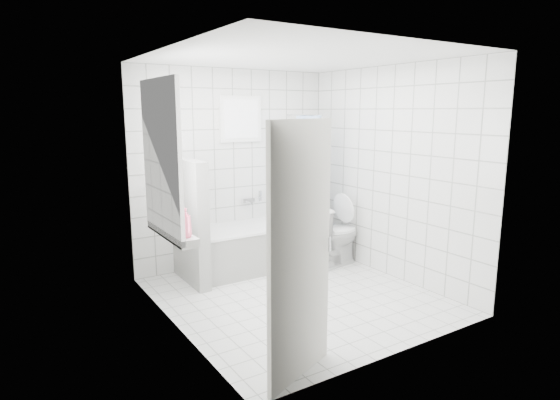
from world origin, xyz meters
TOP-DOWN VIEW (x-y plane):
  - ground at (0.00, 0.00)m, footprint 3.00×3.00m
  - ceiling at (0.00, 0.00)m, footprint 3.00×3.00m
  - wall_back at (0.00, 1.50)m, footprint 2.80×0.02m
  - wall_front at (0.00, -1.50)m, footprint 2.80×0.02m
  - wall_left at (-1.40, 0.00)m, footprint 0.02×3.00m
  - wall_right at (1.40, 0.00)m, footprint 0.02×3.00m
  - window_left at (-1.35, 0.30)m, footprint 0.01×0.90m
  - window_back at (0.10, 1.46)m, footprint 0.50×0.01m
  - window_sill at (-1.31, 0.30)m, footprint 0.18×1.02m
  - door at (-0.88, -1.33)m, footprint 0.76×0.34m
  - bathtub at (0.08, 1.12)m, footprint 1.67×0.77m
  - partition_wall at (-0.81, 1.07)m, footprint 0.15×0.85m
  - tiled_ledge at (1.12, 1.38)m, footprint 0.40×0.24m
  - toilet at (1.03, 0.65)m, footprint 0.90×0.60m
  - curtain_rod at (0.86, 1.10)m, footprint 0.02×0.80m
  - shower_curtain at (0.86, 0.97)m, footprint 0.14×0.48m
  - tub_faucet at (0.18, 1.46)m, footprint 0.18×0.06m
  - sill_bottles at (-1.30, 0.23)m, footprint 0.14×0.82m
  - ledge_bottles at (1.11, 1.35)m, footprint 0.19×0.18m

SIDE VIEW (x-z plane):
  - ground at x=0.00m, z-range 0.00..0.00m
  - tiled_ledge at x=1.12m, z-range 0.00..0.55m
  - bathtub at x=0.08m, z-range 0.00..0.58m
  - toilet at x=1.03m, z-range 0.00..0.85m
  - ledge_bottles at x=1.11m, z-range 0.54..0.81m
  - partition_wall at x=-0.81m, z-range 0.00..1.50m
  - tub_faucet at x=0.18m, z-range 0.82..0.88m
  - window_sill at x=-1.31m, z-range 0.82..0.90m
  - door at x=-0.88m, z-range 0.00..2.00m
  - sill_bottles at x=-1.30m, z-range 0.89..1.17m
  - shower_curtain at x=0.86m, z-range 0.21..1.99m
  - wall_back at x=0.00m, z-range 0.00..2.60m
  - wall_front at x=0.00m, z-range 0.00..2.60m
  - wall_left at x=-1.40m, z-range 0.00..2.60m
  - wall_right at x=1.40m, z-range 0.00..2.60m
  - window_left at x=-1.35m, z-range 0.90..2.30m
  - window_back at x=0.10m, z-range 1.70..2.20m
  - curtain_rod at x=0.86m, z-range 1.99..2.01m
  - ceiling at x=0.00m, z-range 2.60..2.60m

